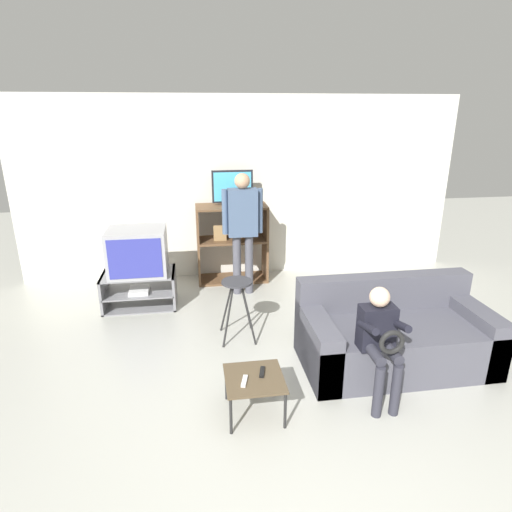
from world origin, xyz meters
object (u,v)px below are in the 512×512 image
tv_stand (140,289)px  person_seated_child (380,336)px  folding_stool (237,293)px  remote_control_white (244,381)px  snack_table (254,381)px  media_shelf (232,243)px  remote_control_black (262,372)px  couch (394,336)px  television_main (138,251)px  person_standing_adult (243,223)px  television_flat (232,189)px

tv_stand → person_seated_child: bearing=-45.4°
folding_stool → remote_control_white: (-0.09, -1.31, -0.18)m
snack_table → remote_control_white: bearing=-149.7°
media_shelf → snack_table: (-0.11, -2.96, -0.26)m
remote_control_black → person_seated_child: 1.02m
couch → person_seated_child: size_ratio=1.78×
snack_table → couch: couch is taller
television_main → snack_table: 2.57m
media_shelf → couch: 2.78m
television_main → remote_control_black: size_ratio=4.87×
person_standing_adult → couch: bearing=-56.8°
media_shelf → couch: size_ratio=0.62×
television_flat → couch: size_ratio=0.31×
tv_stand → folding_stool: folding_stool is taller
media_shelf → snack_table: 2.97m
folding_stool → snack_table: folding_stool is taller
remote_control_white → snack_table: bearing=45.8°
folding_stool → couch: size_ratio=0.38×
television_flat → television_main: bearing=-151.1°
television_flat → person_seated_child: television_flat is taller
couch → person_standing_adult: (-1.25, 1.91, 0.71)m
folding_stool → person_seated_child: size_ratio=0.67×
snack_table → couch: bearing=20.5°
media_shelf → remote_control_black: 2.92m
snack_table → person_seated_child: person_seated_child is taller
couch → person_seated_child: bearing=-127.9°
person_standing_adult → person_seated_child: (0.85, -2.43, -0.38)m
tv_stand → remote_control_white: 2.55m
person_standing_adult → television_main: bearing=-171.8°
television_main → person_seated_child: 3.13m
folding_stool → person_seated_child: 1.62m
folding_stool → person_seated_child: bearing=-49.1°
snack_table → person_seated_child: bearing=1.8°
television_flat → remote_control_white: bearing=-94.2°
tv_stand → folding_stool: bearing=-41.4°
television_flat → person_seated_child: bearing=-72.4°
folding_stool → media_shelf: bearing=86.3°
media_shelf → person_standing_adult: person_standing_adult is taller
snack_table → person_standing_adult: 2.56m
remote_control_black → remote_control_white: bearing=-133.8°
folding_stool → couch: bearing=-25.9°
tv_stand → couch: 3.12m
tv_stand → remote_control_black: (1.21, -2.21, 0.13)m
television_flat → snack_table: bearing=-92.6°
television_flat → person_standing_adult: person_standing_adult is taller
tv_stand → media_shelf: bearing=29.0°
snack_table → remote_control_black: 0.10m
media_shelf → couch: media_shelf is taller
television_flat → folding_stool: television_flat is taller
television_main → media_shelf: media_shelf is taller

